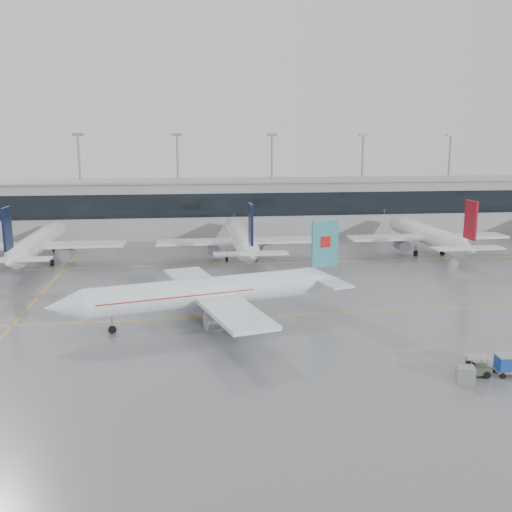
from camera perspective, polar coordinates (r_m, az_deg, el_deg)
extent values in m
plane|color=slate|center=(70.05, 1.26, -5.96)|extent=(320.00, 320.00, 0.00)
cube|color=gold|center=(70.05, 1.26, -5.95)|extent=(120.00, 0.25, 0.01)
cube|color=gold|center=(98.85, -1.33, -0.78)|extent=(120.00, 0.25, 0.01)
cube|color=gold|center=(86.08, -20.53, -3.37)|extent=(0.25, 60.00, 0.01)
cube|color=#949498|center=(129.33, -2.84, 4.81)|extent=(180.00, 15.00, 12.00)
cube|color=black|center=(121.69, -2.56, 5.11)|extent=(180.00, 0.20, 5.00)
cube|color=gray|center=(128.76, -2.87, 7.55)|extent=(182.00, 16.00, 0.40)
cylinder|color=gray|center=(136.39, -17.13, 6.78)|extent=(0.50, 0.50, 22.00)
cube|color=gray|center=(136.03, -17.41, 11.52)|extent=(2.40, 1.00, 0.60)
cylinder|color=gray|center=(134.44, -7.78, 7.12)|extent=(0.50, 0.50, 22.00)
cube|color=gray|center=(134.08, -7.91, 11.94)|extent=(2.40, 1.00, 0.60)
cylinder|color=gray|center=(136.08, 1.60, 7.27)|extent=(0.50, 0.50, 22.00)
cube|color=gray|center=(135.72, 1.62, 12.03)|extent=(2.40, 1.00, 0.60)
cylinder|color=gray|center=(141.16, 10.53, 7.23)|extent=(0.50, 0.50, 22.00)
cube|color=gray|center=(140.82, 10.70, 11.82)|extent=(2.40, 1.00, 0.60)
cylinder|color=gray|center=(149.35, 18.65, 7.05)|extent=(0.50, 0.50, 22.00)
cube|color=gray|center=(149.02, 18.93, 11.38)|extent=(2.40, 1.00, 0.60)
cylinder|color=white|center=(66.58, -5.64, -3.67)|extent=(26.28, 10.01, 3.45)
cone|color=white|center=(64.18, -18.75, -4.82)|extent=(4.74, 4.35, 3.45)
cone|color=white|center=(72.52, 6.53, -2.43)|extent=(6.29, 4.76, 3.45)
cube|color=white|center=(67.11, -4.40, -3.88)|extent=(12.06, 28.79, 0.45)
cube|color=white|center=(72.55, 6.68, -2.18)|extent=(5.49, 11.30, 0.25)
cube|color=teal|center=(71.74, 6.90, 1.22)|extent=(3.57, 1.25, 5.88)
cylinder|color=gray|center=(63.01, -3.48, -6.32)|extent=(4.02, 2.95, 2.10)
cylinder|color=gray|center=(71.80, -5.93, -4.12)|extent=(4.02, 2.95, 2.10)
cylinder|color=gray|center=(65.30, -14.20, -6.53)|extent=(0.20, 0.20, 1.48)
cylinder|color=black|center=(65.52, -14.17, -7.15)|extent=(0.95, 0.52, 0.90)
cylinder|color=gray|center=(65.60, -2.84, -6.01)|extent=(0.24, 0.24, 1.48)
cylinder|color=black|center=(65.82, -2.83, -6.62)|extent=(1.18, 0.71, 1.10)
cylinder|color=gray|center=(70.32, -4.24, -4.82)|extent=(0.24, 0.24, 1.48)
cylinder|color=black|center=(70.53, -4.23, -5.40)|extent=(1.18, 0.71, 1.10)
cube|color=#B70F0F|center=(71.70, 6.90, 1.42)|extent=(1.47, 0.79, 1.40)
cube|color=#B70F0F|center=(65.79, -8.15, -3.74)|extent=(18.29, 7.94, 0.12)
cylinder|color=silver|center=(105.51, -20.91, 1.34)|extent=(3.59, 27.36, 3.59)
cone|color=silver|center=(120.62, -19.21, 2.65)|extent=(3.59, 4.00, 3.59)
cone|color=silver|center=(89.85, -23.30, -0.50)|extent=(3.59, 5.60, 3.59)
cube|color=silver|center=(104.14, -21.08, 0.98)|extent=(29.64, 5.00, 0.45)
cube|color=silver|center=(89.61, -23.35, -0.33)|extent=(11.40, 2.80, 0.25)
cube|color=black|center=(88.67, -23.62, 2.52)|extent=(0.35, 3.60, 6.12)
cylinder|color=gray|center=(106.13, -23.48, 0.16)|extent=(2.10, 3.60, 2.10)
cylinder|color=gray|center=(103.85, -18.39, 0.30)|extent=(2.10, 3.60, 2.10)
cylinder|color=gray|center=(116.19, -19.62, 1.02)|extent=(0.20, 0.20, 1.56)
cylinder|color=black|center=(116.33, -19.60, 0.64)|extent=(0.30, 0.90, 0.90)
cylinder|color=gray|center=(104.22, -22.52, -0.28)|extent=(0.24, 0.24, 1.56)
cylinder|color=black|center=(104.37, -22.48, -0.70)|extent=(0.45, 1.10, 1.10)
cylinder|color=gray|center=(102.97, -19.73, -0.21)|extent=(0.24, 0.24, 1.56)
cylinder|color=black|center=(103.12, -19.70, -0.63)|extent=(0.45, 1.10, 1.10)
cylinder|color=silver|center=(103.01, -1.63, 1.87)|extent=(3.59, 27.36, 3.59)
cone|color=silver|center=(118.43, -2.39, 3.13)|extent=(3.59, 4.00, 3.59)
cone|color=silver|center=(86.90, -0.55, 0.07)|extent=(3.59, 5.60, 3.59)
cube|color=silver|center=(101.61, -1.55, 1.51)|extent=(29.64, 5.00, 0.45)
cube|color=silver|center=(86.65, -0.53, 0.24)|extent=(11.40, 2.80, 0.25)
cube|color=black|center=(85.68, -0.52, 3.21)|extent=(0.35, 3.60, 6.12)
cylinder|color=gray|center=(102.01, -4.26, 0.66)|extent=(2.10, 3.60, 2.10)
cylinder|color=gray|center=(102.95, 1.09, 0.79)|extent=(2.10, 3.60, 2.10)
cylinder|color=gray|center=(113.93, -2.16, 1.49)|extent=(0.20, 0.20, 1.56)
cylinder|color=black|center=(114.06, -2.16, 1.10)|extent=(0.30, 0.90, 0.90)
cylinder|color=gray|center=(100.79, -2.96, 0.22)|extent=(0.24, 0.24, 1.56)
cylinder|color=black|center=(100.94, -2.95, -0.22)|extent=(0.45, 1.10, 1.10)
cylinder|color=gray|center=(101.30, -0.02, 0.29)|extent=(0.24, 0.24, 1.56)
cylinder|color=black|center=(101.46, -0.02, -0.14)|extent=(0.45, 1.10, 1.10)
cylinder|color=silver|center=(111.98, 16.50, 2.18)|extent=(3.59, 27.36, 3.59)
cone|color=silver|center=(126.31, 13.66, 3.34)|extent=(3.59, 4.00, 3.59)
cone|color=silver|center=(97.37, 20.36, 0.59)|extent=(3.59, 5.60, 3.59)
cube|color=silver|center=(110.69, 16.80, 1.85)|extent=(29.64, 5.00, 0.45)
cube|color=silver|center=(97.14, 20.43, 0.74)|extent=(11.40, 2.80, 0.25)
cube|color=maroon|center=(96.28, 20.67, 3.38)|extent=(0.35, 3.60, 6.12)
cylinder|color=gray|center=(109.54, 14.35, 1.08)|extent=(2.10, 3.60, 2.10)
cylinder|color=gray|center=(113.42, 18.87, 1.17)|extent=(2.10, 3.60, 2.10)
cylinder|color=gray|center=(122.10, 14.43, 1.80)|extent=(0.20, 0.20, 1.56)
cylinder|color=black|center=(122.22, 14.41, 1.44)|extent=(0.30, 0.90, 0.90)
cylinder|color=gray|center=(109.11, 15.70, 0.67)|extent=(0.24, 0.24, 1.56)
cylinder|color=black|center=(109.25, 15.68, 0.27)|extent=(0.45, 1.10, 1.10)
cylinder|color=gray|center=(111.23, 18.17, 0.72)|extent=(0.24, 0.24, 1.56)
cylinder|color=black|center=(111.37, 18.14, 0.33)|extent=(0.45, 1.10, 1.10)
cube|color=#3D4436|center=(56.33, 20.94, -10.55)|extent=(2.66, 1.58, 0.75)
cube|color=gray|center=(55.97, 21.24, -9.35)|extent=(2.13, 1.54, 0.06)
cube|color=black|center=(56.03, 20.67, -10.12)|extent=(0.60, 0.89, 0.43)
cylinder|color=gray|center=(57.13, 22.73, -10.44)|extent=(1.28, 0.18, 0.09)
cylinder|color=gray|center=(55.35, 20.73, -10.10)|extent=(0.09, 0.09, 0.96)
cylinder|color=gray|center=(56.35, 20.26, -9.68)|extent=(0.09, 0.09, 0.96)
cylinder|color=gray|center=(55.95, 22.15, -9.97)|extent=(0.09, 0.09, 0.96)
cylinder|color=gray|center=(56.94, 21.66, -9.56)|extent=(0.09, 0.09, 0.96)
cylinder|color=black|center=(55.47, 20.29, -11.15)|extent=(0.65, 0.26, 0.64)
cylinder|color=black|center=(56.64, 19.74, -10.63)|extent=(0.65, 0.26, 0.64)
cylinder|color=black|center=(56.23, 22.12, -10.97)|extent=(0.65, 0.26, 0.64)
cylinder|color=black|center=(57.39, 21.54, -10.47)|extent=(0.65, 0.26, 0.64)
cube|color=gray|center=(57.88, 24.25, -10.34)|extent=(3.26, 1.81, 0.19)
cylinder|color=black|center=(56.76, 23.44, -10.93)|extent=(0.54, 0.23, 0.52)
cylinder|color=black|center=(58.06, 22.76, -10.37)|extent=(0.54, 0.23, 0.52)
cube|color=gray|center=(54.45, 20.22, -11.08)|extent=(1.87, 1.80, 1.51)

